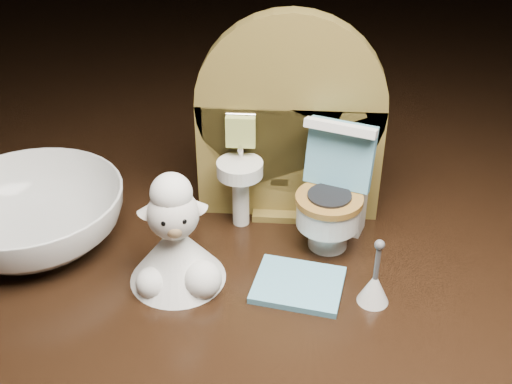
# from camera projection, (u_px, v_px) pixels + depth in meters

# --- Properties ---
(backdrop_panel) EXTENTS (0.13, 0.05, 0.15)m
(backdrop_panel) POSITION_uv_depth(u_px,v_px,m) (289.00, 132.00, 0.44)
(backdrop_panel) COLOR brown
(backdrop_panel) RESTS_ON ground
(toy_toilet) EXTENTS (0.05, 0.06, 0.09)m
(toy_toilet) POSITION_uv_depth(u_px,v_px,m) (334.00, 200.00, 0.43)
(toy_toilet) COLOR white
(toy_toilet) RESTS_ON ground
(bath_mat) EXTENTS (0.06, 0.05, 0.00)m
(bath_mat) POSITION_uv_depth(u_px,v_px,m) (298.00, 285.00, 0.41)
(bath_mat) COLOR #62ABC8
(bath_mat) RESTS_ON ground
(toilet_brush) EXTENTS (0.02, 0.02, 0.05)m
(toilet_brush) POSITION_uv_depth(u_px,v_px,m) (374.00, 286.00, 0.39)
(toilet_brush) COLOR white
(toilet_brush) RESTS_ON ground
(plush_lamb) EXTENTS (0.06, 0.06, 0.08)m
(plush_lamb) POSITION_uv_depth(u_px,v_px,m) (176.00, 245.00, 0.40)
(plush_lamb) COLOR white
(plush_lamb) RESTS_ON ground
(ceramic_bowl) EXTENTS (0.15, 0.15, 0.04)m
(ceramic_bowl) POSITION_uv_depth(u_px,v_px,m) (33.00, 217.00, 0.44)
(ceramic_bowl) COLOR white
(ceramic_bowl) RESTS_ON ground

